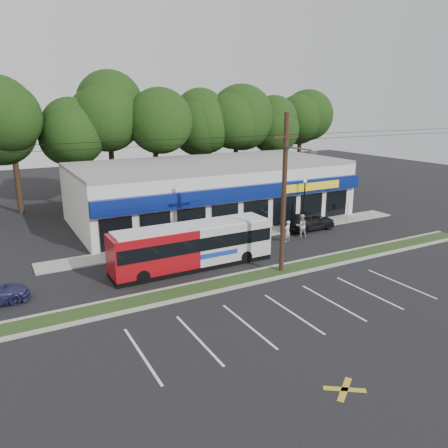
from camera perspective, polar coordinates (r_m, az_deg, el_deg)
ground at (r=26.23m, az=3.39°, el=-8.12°), size 120.00×120.00×0.00m
grass_strip at (r=26.99m, az=2.26°, el=-7.27°), size 40.00×1.60×0.12m
curb_south at (r=26.32m, az=3.22°, el=-7.87°), size 40.00×0.25×0.14m
curb_north at (r=27.67m, az=1.35°, el=-6.66°), size 40.00×0.25×0.14m
sidewalk at (r=35.89m, az=2.56°, el=-1.50°), size 32.00×2.20×0.10m
strip_mall at (r=41.38m, az=-1.77°, el=4.49°), size 25.00×12.55×5.30m
utility_pole at (r=26.91m, az=7.66°, el=4.45°), size 50.00×2.77×10.00m
lamp_post at (r=38.46m, az=10.45°, el=3.44°), size 0.30×0.30×4.25m
sign_post at (r=41.81m, az=15.92°, el=2.48°), size 0.45×0.10×2.23m
tree_line at (r=49.36m, az=-8.88°, el=12.82°), size 46.76×6.76×11.83m
metrobus at (r=28.68m, az=-4.09°, el=-2.73°), size 10.97×2.42×2.95m
car_dark at (r=38.06m, az=11.06°, el=0.38°), size 4.75×2.04×1.60m
pedestrian_a at (r=34.46m, az=8.26°, el=-0.96°), size 0.72×0.58×1.71m
pedestrian_b at (r=35.94m, az=10.07°, el=-0.22°), size 1.09×0.96×1.88m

